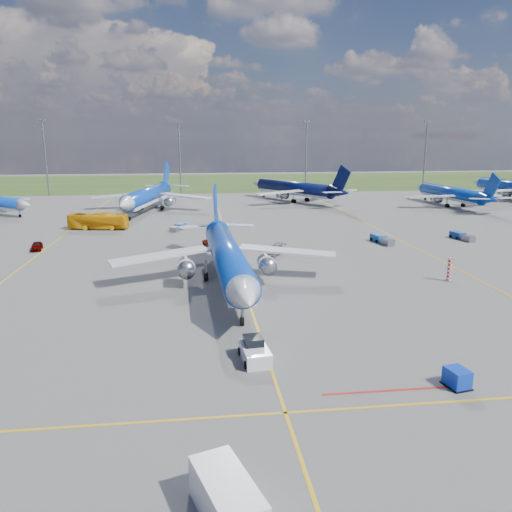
{
  "coord_description": "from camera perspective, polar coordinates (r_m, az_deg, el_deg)",
  "views": [
    {
      "loc": [
        -5.54,
        -49.27,
        17.92
      ],
      "look_at": [
        1.42,
        7.85,
        4.0
      ],
      "focal_mm": 35.0,
      "sensor_mm": 36.0,
      "label": 1
    }
  ],
  "objects": [
    {
      "name": "bg_jet_ne",
      "position": [
        140.65,
        21.26,
        5.36
      ],
      "size": [
        30.77,
        38.65,
        9.53
      ],
      "primitive_type": null,
      "rotation": [
        0.0,
        0.0,
        3.23
      ],
      "color": "#0C3EB2",
      "rests_on": "ground"
    },
    {
      "name": "ground",
      "position": [
        52.72,
        -0.5,
        -6.27
      ],
      "size": [
        400.0,
        400.0,
        0.0
      ],
      "primitive_type": "plane",
      "color": "#545452",
      "rests_on": "ground"
    },
    {
      "name": "baggage_tug_c",
      "position": [
        98.49,
        -8.88,
        3.27
      ],
      "size": [
        3.14,
        5.28,
        1.15
      ],
      "rotation": [
        0.0,
        0.0,
        -0.37
      ],
      "color": "#1B53A7",
      "rests_on": "ground"
    },
    {
      "name": "service_van",
      "position": [
        26.34,
        -3.33,
        -26.1
      ],
      "size": [
        3.66,
        5.47,
        2.21
      ],
      "primitive_type": "cube",
      "rotation": [
        0.0,
        0.0,
        0.31
      ],
      "color": "white",
      "rests_on": "ground"
    },
    {
      "name": "service_car_a",
      "position": [
        87.48,
        -23.78,
        1.06
      ],
      "size": [
        2.19,
        4.14,
        1.34
      ],
      "primitive_type": "imported",
      "rotation": [
        0.0,
        0.0,
        0.16
      ],
      "color": "#999999",
      "rests_on": "ground"
    },
    {
      "name": "pushback_tug",
      "position": [
        41.46,
        -0.18,
        -10.86
      ],
      "size": [
        2.43,
        5.58,
        1.86
      ],
      "rotation": [
        0.0,
        0.0,
        0.1
      ],
      "color": "silver",
      "rests_on": "ground"
    },
    {
      "name": "baggage_tug_w",
      "position": [
        88.15,
        14.15,
        1.84
      ],
      "size": [
        2.51,
        5.78,
        1.26
      ],
      "rotation": [
        0.0,
        0.0,
        0.19
      ],
      "color": "#1C62A9",
      "rests_on": "ground"
    },
    {
      "name": "taxiway_lines",
      "position": [
        79.23,
        -2.63,
        0.52
      ],
      "size": [
        60.25,
        160.0,
        0.02
      ],
      "color": "gold",
      "rests_on": "ground"
    },
    {
      "name": "bg_jet_nnw",
      "position": [
        124.47,
        -12.17,
        5.02
      ],
      "size": [
        39.71,
        47.42,
        10.94
      ],
      "primitive_type": null,
      "rotation": [
        0.0,
        0.0,
        -0.21
      ],
      "color": "#0C3EB2",
      "rests_on": "ground"
    },
    {
      "name": "baggage_tug_e",
      "position": [
        95.58,
        22.4,
        2.09
      ],
      "size": [
        2.38,
        5.35,
        1.16
      ],
      "rotation": [
        0.0,
        0.0,
        0.2
      ],
      "color": "navy",
      "rests_on": "ground"
    },
    {
      "name": "grass_strip",
      "position": [
        200.15,
        -5.39,
        8.4
      ],
      "size": [
        400.0,
        80.0,
        0.01
      ],
      "primitive_type": "cube",
      "color": "#2D4719",
      "rests_on": "ground"
    },
    {
      "name": "main_airliner",
      "position": [
        61.42,
        -3.24,
        -3.39
      ],
      "size": [
        32.16,
        41.38,
        10.55
      ],
      "primitive_type": null,
      "rotation": [
        0.0,
        0.0,
        0.04
      ],
      "color": "#0C3EB2",
      "rests_on": "ground"
    },
    {
      "name": "bg_jet_n",
      "position": [
        140.99,
        4.35,
        6.26
      ],
      "size": [
        46.97,
        50.2,
        10.52
      ],
      "primitive_type": null,
      "rotation": [
        0.0,
        0.0,
        3.69
      ],
      "color": "#070D3E",
      "rests_on": "ground"
    },
    {
      "name": "service_car_b",
      "position": [
        83.87,
        -4.69,
        1.63
      ],
      "size": [
        4.5,
        2.59,
        1.18
      ],
      "primitive_type": "imported",
      "rotation": [
        0.0,
        0.0,
        1.73
      ],
      "color": "#999999",
      "rests_on": "ground"
    },
    {
      "name": "service_car_c",
      "position": [
        76.85,
        2.11,
        0.67
      ],
      "size": [
        4.49,
        5.39,
        1.48
      ],
      "primitive_type": "imported",
      "rotation": [
        0.0,
        0.0,
        -0.57
      ],
      "color": "#999999",
      "rests_on": "ground"
    },
    {
      "name": "uld_container",
      "position": [
        40.29,
        22.0,
        -12.78
      ],
      "size": [
        1.68,
        1.95,
        1.38
      ],
      "primitive_type": "cube",
      "rotation": [
        0.0,
        0.0,
        0.19
      ],
      "color": "#0D35BF",
      "rests_on": "ground"
    },
    {
      "name": "apron_bus",
      "position": [
        102.67,
        -17.59,
        3.82
      ],
      "size": [
        11.86,
        4.75,
        3.22
      ],
      "primitive_type": "imported",
      "rotation": [
        0.0,
        0.0,
        1.39
      ],
      "color": "#EDA60D",
      "rests_on": "ground"
    },
    {
      "name": "warning_post",
      "position": [
        67.41,
        21.21,
        -1.44
      ],
      "size": [
        0.5,
        0.5,
        3.0
      ],
      "primitive_type": "cylinder",
      "color": "red",
      "rests_on": "ground"
    },
    {
      "name": "floodlight_masts",
      "position": [
        160.12,
        -1.4,
        11.68
      ],
      "size": [
        202.2,
        0.5,
        22.7
      ],
      "color": "slate",
      "rests_on": "ground"
    }
  ]
}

